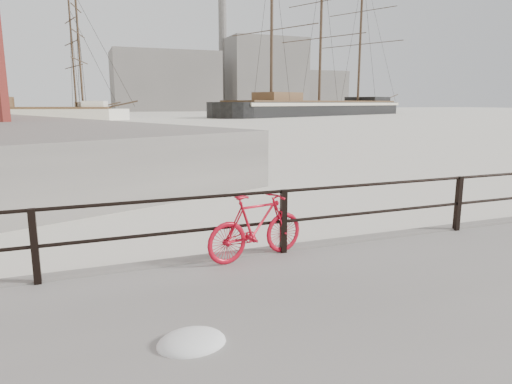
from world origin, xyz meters
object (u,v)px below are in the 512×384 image
object	(u,v)px
schooner_left	(39,119)
barque_black	(319,115)
bicycle	(256,226)
schooner_mid	(40,120)

from	to	relation	value
schooner_left	barque_black	bearing A→B (deg)	-8.38
bicycle	schooner_left	world-z (taller)	schooner_left
bicycle	barque_black	xyz separation A→B (m)	(45.18, 79.94, -0.85)
schooner_mid	schooner_left	distance (m)	4.12
schooner_mid	schooner_left	world-z (taller)	schooner_mid
bicycle	barque_black	world-z (taller)	barque_black
bicycle	schooner_left	distance (m)	76.02
bicycle	schooner_left	bearing A→B (deg)	83.83
barque_black	schooner_mid	distance (m)	53.63
schooner_mid	barque_black	bearing A→B (deg)	20.54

